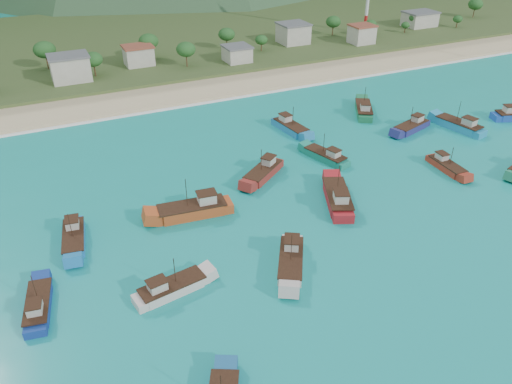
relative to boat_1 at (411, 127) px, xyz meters
name	(u,v)px	position (x,y,z in m)	size (l,w,h in m)	color
ground	(334,257)	(-41.89, -32.35, -0.77)	(600.00, 600.00, 0.00)	#0C7A89
beach	(178,93)	(-41.89, 46.65, -0.77)	(400.00, 18.00, 1.20)	beige
land	(129,41)	(-41.89, 107.65, -0.77)	(400.00, 110.00, 2.40)	#385123
surf_line	(189,105)	(-41.89, 37.15, -0.77)	(400.00, 2.50, 0.08)	white
village	(174,52)	(-35.29, 70.64, 3.87)	(217.89, 23.61, 6.84)	beige
vegetation	(117,56)	(-52.86, 71.21, 4.52)	(278.91, 26.36, 8.57)	#235623
boat_1	(411,127)	(0.00, 0.00, 0.00)	(11.31, 6.21, 6.41)	navy
boat_5	(194,210)	(-57.51, -12.26, 0.24)	(13.40, 5.24, 7.72)	#B0471E
boat_7	(459,126)	(10.40, -4.38, 0.12)	(5.82, 12.45, 7.08)	#1F8DBB
boat_8	(338,199)	(-33.05, -19.59, 0.20)	(8.50, 13.13, 7.50)	maroon
boat_11	(291,261)	(-48.86, -31.27, 0.06)	(8.70, 11.50, 6.72)	beige
boat_12	(446,167)	(-6.31, -18.08, -0.14)	(3.34, 9.67, 5.63)	maroon
boat_13	(263,173)	(-40.75, -5.08, 0.04)	(11.05, 9.25, 6.64)	maroon
boat_14	(364,110)	(-4.12, 13.11, 0.11)	(9.08, 11.97, 7.00)	#17673F
boat_15	(74,238)	(-77.30, -11.63, -0.02)	(4.67, 11.02, 6.31)	#1B73BD
boat_18	(171,289)	(-66.72, -29.44, -0.05)	(10.78, 4.75, 6.15)	beige
boat_21	(326,157)	(-26.04, -4.39, -0.04)	(5.99, 10.89, 6.17)	#168169
boat_26	(39,307)	(-83.70, -25.27, -0.10)	(4.49, 10.22, 5.83)	navy
boat_31	(290,128)	(-25.76, 11.62, 0.04)	(4.70, 11.58, 6.65)	#207AB4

